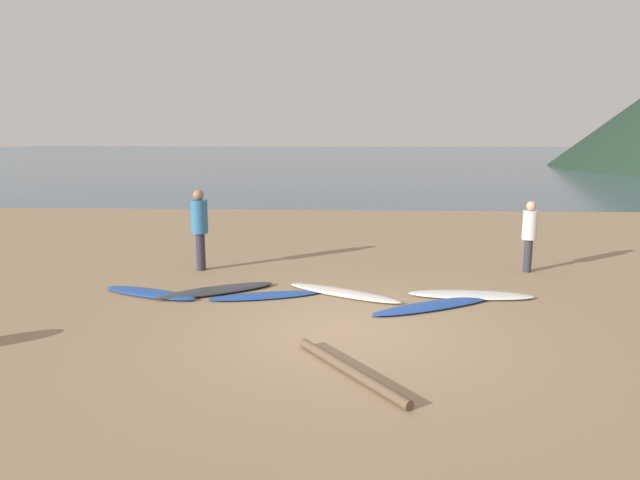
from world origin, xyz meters
name	(u,v)px	position (x,y,z in m)	size (l,w,h in m)	color
ground_plane	(349,230)	(0.00, 10.00, -0.10)	(120.00, 120.00, 0.20)	#997C5B
ocean_water	(352,157)	(0.00, 64.17, 0.00)	(140.00, 100.00, 0.01)	#475B6B
surfboard_0	(150,293)	(-3.78, 1.83, 0.04)	(2.10, 0.50, 0.08)	#1E479E
surfboard_1	(217,290)	(-2.53, 2.06, 0.05)	(2.34, 0.55, 0.10)	#333338
surfboard_2	(265,296)	(-1.56, 1.79, 0.03)	(2.09, 0.47, 0.07)	#1E479E
surfboard_3	(343,293)	(-0.07, 2.02, 0.05)	(2.44, 0.47, 0.09)	silver
surfboard_4	(435,305)	(1.57, 1.34, 0.04)	(2.60, 0.49, 0.08)	#1E479E
surfboard_5	(471,295)	(2.34, 2.02, 0.04)	(2.34, 0.59, 0.09)	white
person_0	(200,223)	(-3.32, 3.88, 1.08)	(0.37, 0.37, 1.83)	#2D2D38
person_1	(530,230)	(4.00, 4.12, 0.94)	(0.32, 0.32, 1.59)	#2D2D38
driftwood_log	(350,370)	(0.07, -1.63, 0.06)	(0.13, 0.13, 2.33)	brown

